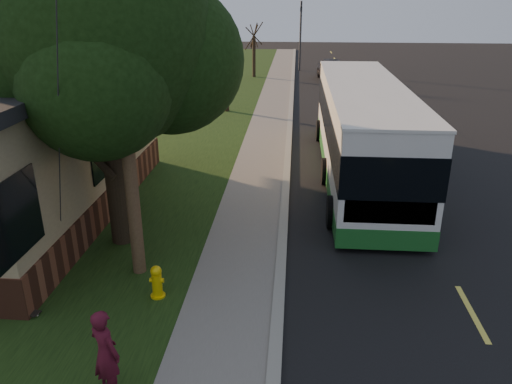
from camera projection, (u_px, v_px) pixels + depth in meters
ground at (278, 304)px, 10.59m from camera, size 120.00×120.00×0.00m
road at (390, 161)px, 19.55m from camera, size 8.00×80.00×0.01m
curb at (288, 157)px, 19.82m from camera, size 0.25×80.00×0.12m
sidewalk at (263, 157)px, 19.90m from camera, size 2.00×80.00×0.08m
grass_verge at (176, 155)px, 20.15m from camera, size 5.00×80.00×0.07m
fire_hydrant at (157, 282)px, 10.62m from camera, size 0.32×0.32×0.74m
utility_pole at (120, 74)px, 10.02m from camera, size 2.86×3.21×9.07m
leafy_tree at (105, 39)px, 11.42m from camera, size 6.30×6.00×7.80m
bare_tree_near at (226, 73)px, 26.69m from camera, size 1.38×1.21×4.31m
bare_tree_far at (254, 51)px, 37.81m from camera, size 1.38×1.21×4.03m
traffic_signal at (301, 31)px, 40.82m from camera, size 0.18×0.22×5.50m
transit_bus at (362, 128)px, 17.41m from camera, size 2.78×12.07×3.26m
skateboarder at (106, 353)px, 7.89m from camera, size 0.69×0.62×1.58m
skateboard_spare at (20, 311)px, 10.15m from camera, size 0.88×0.38×0.08m
dumpster at (39, 167)px, 16.67m from camera, size 1.83×1.64×1.34m
distant_car at (332, 69)px, 37.21m from camera, size 2.40×4.82×1.58m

